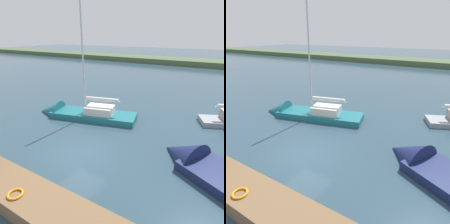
% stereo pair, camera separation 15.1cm
% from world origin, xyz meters
% --- Properties ---
extents(ground_plane, '(200.00, 200.00, 0.00)m').
position_xyz_m(ground_plane, '(0.00, 0.00, 0.00)').
color(ground_plane, '#2D4756').
extents(far_shoreline, '(180.00, 8.00, 2.40)m').
position_xyz_m(far_shoreline, '(0.00, -43.71, 0.00)').
color(far_shoreline, '#4C603D').
rests_on(far_shoreline, ground_plane).
extents(dock_pier, '(24.57, 1.91, 0.76)m').
position_xyz_m(dock_pier, '(0.00, 4.32, 0.38)').
color(dock_pier, brown).
rests_on(dock_pier, ground_plane).
extents(life_ring_buoy, '(0.66, 0.66, 0.10)m').
position_xyz_m(life_ring_buoy, '(-0.58, 4.70, 0.81)').
color(life_ring_buoy, orange).
rests_on(life_ring_buoy, dock_pier).
extents(sailboat_inner_slip, '(9.34, 4.51, 10.41)m').
position_xyz_m(sailboat_inner_slip, '(4.08, -4.61, 0.19)').
color(sailboat_inner_slip, '#1E6B75').
rests_on(sailboat_inner_slip, ground_plane).
extents(sailboat_far_right, '(9.47, 6.59, 10.92)m').
position_xyz_m(sailboat_far_right, '(-7.93, -1.59, 0.16)').
color(sailboat_far_right, navy).
rests_on(sailboat_far_right, ground_plane).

